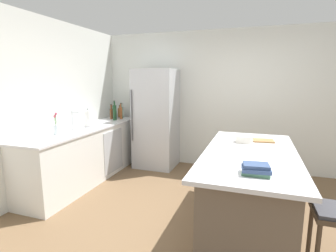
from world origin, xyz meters
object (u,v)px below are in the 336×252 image
Objects in this scene: refrigerator at (156,119)px; whiskey_bottle at (120,112)px; flower_vase at (56,128)px; syrup_bottle at (111,113)px; gin_bottle at (122,112)px; cookbook_stack at (256,169)px; mixing_bowl at (244,139)px; sink_faucet at (73,120)px; vinegar_bottle at (121,113)px; kitchen_island at (248,189)px; paper_towel_roll at (88,119)px; wine_bottle at (115,112)px; cutting_board at (259,140)px.

whiskey_bottle is (-0.88, 0.15, 0.07)m from refrigerator.
flower_vase is 1.56m from syrup_bottle.
cookbook_stack is (2.63, -2.46, -0.09)m from gin_bottle.
flower_vase is 1.47× the size of mixing_bowl.
sink_faucet is 1.46m from whiskey_bottle.
refrigerator is 5.88× the size of vinegar_bottle.
vinegar_bottle is (0.13, -0.19, 0.02)m from whiskey_bottle.
kitchen_island is at bearing -30.11° from syrup_bottle.
flower_vase is at bearing -94.48° from paper_towel_roll.
gin_bottle is at bearing 111.41° from vinegar_bottle.
cookbook_stack is (2.73, -0.72, -0.06)m from flower_vase.
syrup_bottle is 0.78× the size of wine_bottle.
wine_bottle is 1.73× the size of mixing_bowl.
cookbook_stack is 0.66× the size of cutting_board.
flower_vase is at bearing -94.45° from vinegar_bottle.
cutting_board is at bearing -23.81° from gin_bottle.
flower_vase is 1.09× the size of syrup_bottle.
paper_towel_roll is (0.06, 0.29, -0.02)m from sink_faucet.
gin_bottle is (0.10, -0.10, 0.02)m from whiskey_bottle.
whiskey_bottle is at bearing 105.07° from wine_bottle.
kitchen_island is 2.77m from sink_faucet.
kitchen_island is 1.11× the size of refrigerator.
refrigerator is 5.00× the size of cutting_board.
sink_faucet is 1.08m from wine_bottle.
flower_vase is 2.82m from cutting_board.
flower_vase is (-2.67, 0.01, 0.55)m from kitchen_island.
sink_faucet is 1.20× the size of cookbook_stack.
vinegar_bottle reaches higher than sink_faucet.
refrigerator is 0.78m from gin_bottle.
syrup_bottle is 1.35× the size of mixing_bowl.
syrup_bottle is (-0.91, -0.14, 0.09)m from refrigerator.
wine_bottle is (-0.03, -0.20, 0.03)m from vinegar_bottle.
gin_bottle is 1.04× the size of syrup_bottle.
sink_faucet is 2.96m from cookbook_stack.
gin_bottle is at bearing 156.19° from cutting_board.
refrigerator is at bearing 62.72° from flower_vase.
flower_vase is at bearing -117.28° from refrigerator.
wine_bottle is at bearing 86.31° from paper_towel_roll.
cookbook_stack is at bearing -52.52° from refrigerator.
flower_vase is 1.04× the size of gin_bottle.
cookbook_stack is (0.06, -0.72, 0.49)m from kitchen_island.
flower_vase is 1.46m from wine_bottle.
paper_towel_roll is 1.22× the size of whiskey_bottle.
refrigerator reaches higher than syrup_bottle.
cutting_board is at bearing 3.66° from sink_faucet.
vinegar_bottle is at bearing -55.23° from whiskey_bottle.
kitchen_island is at bearing -0.11° from flower_vase.
refrigerator is 3.05m from cookbook_stack.
whiskey_bottle is 0.23m from vinegar_bottle.
refrigerator reaches higher than sink_faucet.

